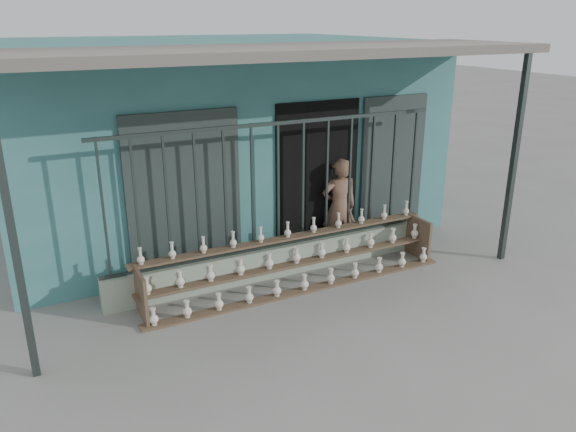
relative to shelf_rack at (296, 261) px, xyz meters
name	(u,v)px	position (x,y,z in m)	size (l,w,h in m)	color
ground	(324,313)	(-0.07, -0.89, -0.36)	(60.00, 60.00, 0.00)	slate
workshop_building	(208,131)	(-0.07, 3.34, 1.26)	(7.40, 6.60, 3.21)	#346E6E
parapet_wall	(279,260)	(-0.07, 0.41, -0.13)	(5.00, 0.20, 0.45)	#95A890
security_fence	(278,186)	(-0.07, 0.41, 0.99)	(5.00, 0.04, 1.80)	#283330
shelf_rack	(296,261)	(0.00, 0.00, 0.00)	(4.50, 0.68, 0.85)	brown
elderly_woman	(339,207)	(1.11, 0.69, 0.42)	(0.57, 0.37, 1.55)	brown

